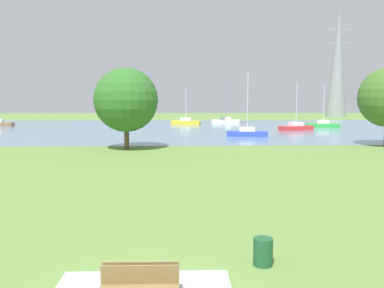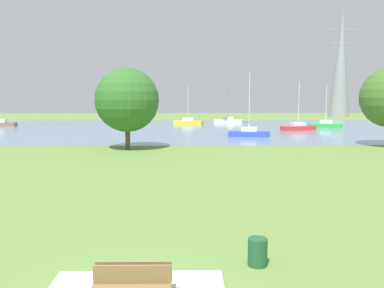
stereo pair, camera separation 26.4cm
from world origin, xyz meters
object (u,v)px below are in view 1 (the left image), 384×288
object	(u,v)px
bench_facing_water	(142,280)
tree_east_far	(126,100)
sailboat_red	(296,127)
litter_bin	(263,252)
sailboat_white	(226,121)
electricity_pylon	(338,63)
sailboat_blue	(247,133)
sailboat_yellow	(186,122)
sailboat_green	(323,125)

from	to	relation	value
bench_facing_water	tree_east_far	size ratio (longest dim) A/B	0.25
bench_facing_water	sailboat_red	world-z (taller)	sailboat_red
bench_facing_water	litter_bin	xyz separation A→B (m)	(3.29, 1.86, -0.07)
sailboat_white	electricity_pylon	world-z (taller)	electricity_pylon
sailboat_red	sailboat_blue	distance (m)	11.72
sailboat_red	tree_east_far	world-z (taller)	tree_east_far
sailboat_yellow	electricity_pylon	distance (m)	43.56
bench_facing_water	sailboat_white	distance (m)	61.98
sailboat_blue	sailboat_yellow	world-z (taller)	sailboat_blue
sailboat_blue	sailboat_white	distance (m)	22.83
sailboat_white	sailboat_yellow	bearing A→B (deg)	-158.86
sailboat_blue	tree_east_far	size ratio (longest dim) A/B	1.03
sailboat_white	sailboat_yellow	world-z (taller)	sailboat_white
electricity_pylon	sailboat_red	bearing A→B (deg)	-118.01
sailboat_yellow	bench_facing_water	bearing A→B (deg)	-91.60
litter_bin	bench_facing_water	bearing A→B (deg)	-150.52
tree_east_far	sailboat_white	bearing A→B (deg)	69.63
bench_facing_water	sailboat_blue	xyz separation A→B (m)	(8.68, 38.55, -0.00)
tree_east_far	electricity_pylon	size ratio (longest dim) A/B	0.30
sailboat_red	electricity_pylon	xyz separation A→B (m)	(19.11, 35.92, 11.62)
sailboat_red	sailboat_white	world-z (taller)	sailboat_white
sailboat_green	electricity_pylon	size ratio (longest dim) A/B	0.27
bench_facing_water	sailboat_blue	size ratio (longest dim) A/B	0.24
sailboat_red	sailboat_yellow	xyz separation A→B (m)	(-15.19, 11.72, -0.00)
sailboat_red	electricity_pylon	world-z (taller)	electricity_pylon
litter_bin	sailboat_white	size ratio (longest dim) A/B	0.12
sailboat_blue	sailboat_white	xyz separation A→B (m)	(-0.08, 22.83, -0.01)
bench_facing_water	sailboat_yellow	world-z (taller)	sailboat_yellow
sailboat_white	electricity_pylon	bearing A→B (deg)	38.19
bench_facing_water	electricity_pylon	world-z (taller)	electricity_pylon
bench_facing_water	sailboat_yellow	size ratio (longest dim) A/B	0.29
sailboat_yellow	tree_east_far	distance (m)	32.02
litter_bin	sailboat_red	xyz separation A→B (m)	(13.55, 45.12, 0.06)
sailboat_blue	tree_east_far	bearing A→B (deg)	-138.77
litter_bin	sailboat_yellow	size ratio (longest dim) A/B	0.13
bench_facing_water	sailboat_blue	bearing A→B (deg)	77.31
sailboat_white	tree_east_far	world-z (taller)	tree_east_far
electricity_pylon	bench_facing_water	bearing A→B (deg)	-113.44
sailboat_red	sailboat_blue	size ratio (longest dim) A/B	0.90
sailboat_white	tree_east_far	xyz separation A→B (m)	(-12.61, -33.95, 3.97)
bench_facing_water	sailboat_green	distance (m)	56.24
sailboat_red	sailboat_green	xyz separation A→B (m)	(5.42, 4.67, -0.00)
tree_east_far	bench_facing_water	bearing A→B (deg)	-81.68
sailboat_white	tree_east_far	distance (m)	36.43
sailboat_white	litter_bin	bearing A→B (deg)	-95.10
sailboat_red	electricity_pylon	distance (m)	42.31
sailboat_yellow	sailboat_green	bearing A→B (deg)	-18.87
tree_east_far	sailboat_green	bearing A→B (deg)	42.67
litter_bin	sailboat_red	bearing A→B (deg)	73.28
sailboat_red	sailboat_yellow	bearing A→B (deg)	142.36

